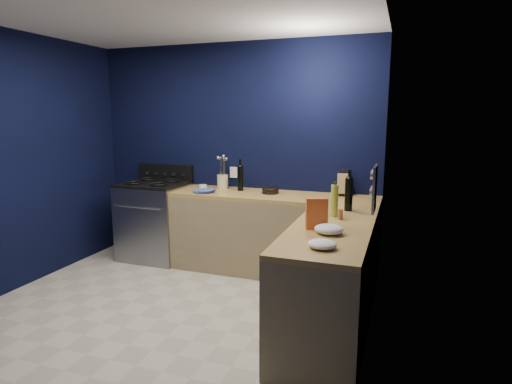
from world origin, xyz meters
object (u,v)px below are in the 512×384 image
at_px(utensil_crock, 223,182).
at_px(knife_block, 343,185).
at_px(gas_range, 155,222).
at_px(crouton_bag, 317,213).
at_px(plate_stack, 204,191).

xyz_separation_m(utensil_crock, knife_block, (1.41, 0.08, 0.03)).
distance_m(utensil_crock, knife_block, 1.41).
bearing_deg(gas_range, crouton_bag, -28.43).
bearing_deg(utensil_crock, plate_stack, -108.10).
xyz_separation_m(utensil_crock, crouton_bag, (1.42, -1.40, 0.04)).
distance_m(utensil_crock, crouton_bag, 1.99).
xyz_separation_m(plate_stack, crouton_bag, (1.52, -1.09, 0.11)).
bearing_deg(plate_stack, crouton_bag, -35.80).
height_order(plate_stack, utensil_crock, utensil_crock).
bearing_deg(plate_stack, knife_block, 14.32).
xyz_separation_m(gas_range, utensil_crock, (0.85, 0.17, 0.52)).
distance_m(gas_range, plate_stack, 0.88).
height_order(gas_range, knife_block, knife_block).
bearing_deg(utensil_crock, gas_range, -168.36).
relative_size(utensil_crock, crouton_bag, 0.68).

